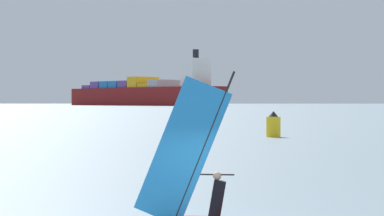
{
  "coord_description": "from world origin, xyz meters",
  "views": [
    {
      "loc": [
        -0.51,
        -17.95,
        3.17
      ],
      "look_at": [
        -0.03,
        9.16,
        2.93
      ],
      "focal_mm": 71.52,
      "sensor_mm": 36.0,
      "label": 1
    }
  ],
  "objects": [
    {
      "name": "channel_buoy",
      "position": [
        7.92,
        49.55,
        1.03
      ],
      "size": [
        1.26,
        1.26,
        2.29
      ],
      "color": "yellow",
      "rests_on": "ground_plane"
    },
    {
      "name": "distant_headland",
      "position": [
        -207.79,
        1268.99,
        11.22
      ],
      "size": [
        1117.71,
        640.77,
        22.44
      ],
      "primitive_type": "cube",
      "rotation": [
        0.0,
        0.0,
        0.15
      ],
      "color": "#60665B",
      "rests_on": "ground_plane"
    },
    {
      "name": "windsurfer",
      "position": [
        0.25,
        1.94,
        0.97
      ],
      "size": [
        3.86,
        1.1,
        4.08
      ],
      "rotation": [
        0.0,
        0.0,
        6.13
      ],
      "color": "red",
      "rests_on": "ground_plane"
    },
    {
      "name": "cargo_ship",
      "position": [
        -25.55,
        534.35,
        8.89
      ],
      "size": [
        117.08,
        134.67,
        37.62
      ],
      "rotation": [
        0.0,
        0.0,
        2.26
      ],
      "color": "maroon",
      "rests_on": "ground_plane"
    }
  ]
}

